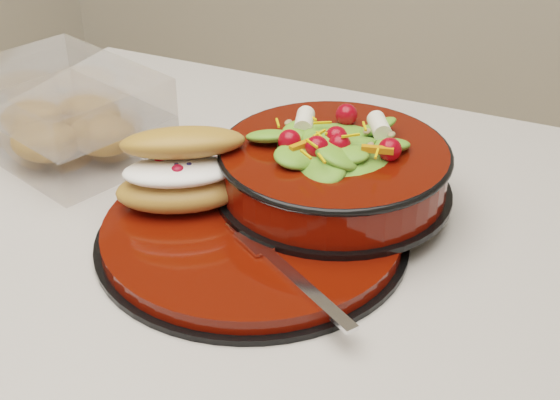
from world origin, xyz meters
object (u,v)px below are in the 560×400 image
at_px(croissant, 182,170).
at_px(pastry_box, 66,116).
at_px(dinner_plate, 252,233).
at_px(fork, 289,273).
at_px(salad_bowl, 334,161).

xyz_separation_m(croissant, pastry_box, (-0.20, 0.07, -0.01)).
height_order(dinner_plate, pastry_box, pastry_box).
distance_m(fork, pastry_box, 0.37).
height_order(dinner_plate, salad_bowl, salad_bowl).
height_order(croissant, fork, croissant).
xyz_separation_m(dinner_plate, salad_bowl, (0.05, 0.09, 0.05)).
bearing_deg(croissant, pastry_box, 128.62).
height_order(salad_bowl, fork, salad_bowl).
bearing_deg(fork, dinner_plate, 79.87).
bearing_deg(fork, salad_bowl, 38.45).
relative_size(dinner_plate, salad_bowl, 1.26).
bearing_deg(croissant, salad_bowl, 0.73).
bearing_deg(pastry_box, croissant, -1.85).
relative_size(salad_bowl, croissant, 1.66).
bearing_deg(dinner_plate, pastry_box, 163.72).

